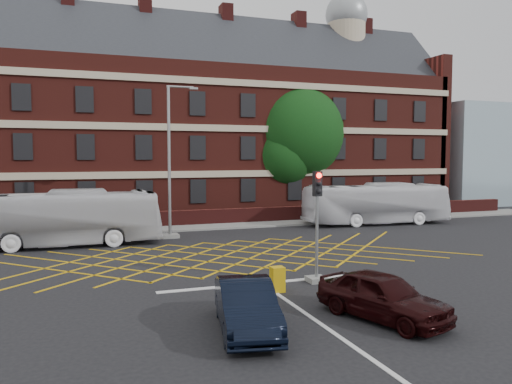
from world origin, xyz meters
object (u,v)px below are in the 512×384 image
object	(u,v)px
street_lamp	(171,186)
car_maroon	(383,296)
utility_cabinet	(277,279)
traffic_light_near	(317,237)
bus_left	(57,218)
bus_right	(376,204)
car_navy	(246,306)
deciduous_tree	(294,140)

from	to	relation	value
street_lamp	car_maroon	bearing A→B (deg)	-79.11
street_lamp	utility_cabinet	distance (m)	13.60
traffic_light_near	car_maroon	bearing A→B (deg)	-91.88
bus_left	bus_right	distance (m)	21.22
car_navy	street_lamp	world-z (taller)	street_lamp
street_lamp	utility_cabinet	size ratio (longest dim) A/B	9.99
traffic_light_near	deciduous_tree	bearing A→B (deg)	68.30
deciduous_tree	utility_cabinet	distance (m)	26.13
bus_right	traffic_light_near	size ratio (longest dim) A/B	2.47
car_navy	street_lamp	size ratio (longest dim) A/B	0.47
deciduous_tree	bus_left	bearing A→B (deg)	-149.93
bus_right	deciduous_tree	world-z (taller)	deciduous_tree
traffic_light_near	street_lamp	distance (m)	13.00
bus_left	street_lamp	xyz separation A→B (m)	(6.28, 0.95, 1.58)
traffic_light_near	bus_left	bearing A→B (deg)	130.20
car_navy	deciduous_tree	xyz separation A→B (m)	(13.13, 26.49, 5.54)
bus_left	deciduous_tree	xyz separation A→B (m)	(18.60, 10.77, 4.71)
car_maroon	traffic_light_near	xyz separation A→B (m)	(0.15, 4.66, 1.05)
car_navy	traffic_light_near	xyz separation A→B (m)	(4.26, 4.20, 1.07)
bus_left	bus_right	world-z (taller)	bus_left
car_maroon	traffic_light_near	world-z (taller)	traffic_light_near
car_navy	car_maroon	xyz separation A→B (m)	(4.10, -0.46, 0.02)
car_navy	utility_cabinet	size ratio (longest dim) A/B	4.70
deciduous_tree	utility_cabinet	xyz separation A→B (m)	(-10.82, -23.07, -5.79)
car_maroon	deciduous_tree	world-z (taller)	deciduous_tree
street_lamp	car_navy	bearing A→B (deg)	-92.78
car_navy	traffic_light_near	bearing A→B (deg)	55.22
utility_cabinet	bus_left	bearing A→B (deg)	122.32
car_maroon	bus_right	bearing A→B (deg)	38.71
traffic_light_near	utility_cabinet	world-z (taller)	traffic_light_near
bus_right	street_lamp	size ratio (longest dim) A/B	1.17
bus_left	car_navy	distance (m)	16.66
bus_left	utility_cabinet	xyz separation A→B (m)	(7.78, -12.30, -1.07)
car_maroon	utility_cabinet	world-z (taller)	car_maroon
bus_right	deciduous_tree	xyz separation A→B (m)	(-2.53, 8.82, 4.77)
bus_left	bus_right	bearing A→B (deg)	-83.64
car_navy	street_lamp	distance (m)	16.86
street_lamp	traffic_light_near	bearing A→B (deg)	-74.54
car_navy	utility_cabinet	bearing A→B (deg)	66.53
car_navy	car_maroon	world-z (taller)	car_maroon
car_navy	deciduous_tree	distance (m)	30.07
car_navy	bus_right	bearing A→B (deg)	59.06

